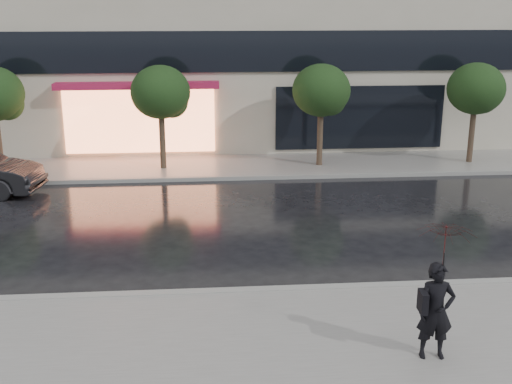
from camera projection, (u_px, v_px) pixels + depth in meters
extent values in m
plane|color=black|center=(268.00, 275.00, 15.15)|extent=(120.00, 120.00, 0.00)
cube|color=slate|center=(285.00, 343.00, 12.03)|extent=(60.00, 4.50, 0.12)
cube|color=slate|center=(242.00, 166.00, 24.92)|extent=(60.00, 3.50, 0.12)
cube|color=gray|center=(272.00, 291.00, 14.18)|extent=(60.00, 0.25, 0.14)
cube|color=gray|center=(245.00, 178.00, 23.25)|extent=(60.00, 0.25, 0.14)
cube|color=black|center=(238.00, 52.00, 25.32)|extent=(28.00, 0.12, 1.60)
cube|color=#FF8C59|center=(140.00, 121.00, 25.76)|extent=(6.00, 0.10, 2.60)
cube|color=#A11841|center=(137.00, 85.00, 25.03)|extent=(6.40, 0.70, 0.25)
cube|color=black|center=(360.00, 117.00, 26.48)|extent=(7.00, 0.10, 2.60)
sphere|color=black|center=(7.00, 104.00, 23.48)|extent=(1.20, 1.20, 1.20)
cylinder|color=#33261C|center=(163.00, 143.00, 24.15)|extent=(0.22, 0.22, 2.20)
ellipsoid|color=black|center=(160.00, 92.00, 23.61)|extent=(2.20, 2.20, 1.98)
sphere|color=black|center=(172.00, 102.00, 23.94)|extent=(1.20, 1.20, 1.20)
cylinder|color=#33261C|center=(320.00, 140.00, 24.62)|extent=(0.22, 0.22, 2.20)
ellipsoid|color=black|center=(321.00, 90.00, 24.07)|extent=(2.20, 2.20, 1.98)
sphere|color=black|center=(330.00, 100.00, 24.41)|extent=(1.20, 1.20, 1.20)
cylinder|color=#33261C|center=(471.00, 137.00, 25.08)|extent=(0.22, 0.22, 2.20)
ellipsoid|color=black|center=(476.00, 89.00, 24.54)|extent=(2.20, 2.20, 1.98)
sphere|color=black|center=(483.00, 98.00, 24.87)|extent=(1.20, 1.20, 1.20)
imported|color=black|center=(436.00, 311.00, 11.22)|extent=(0.67, 0.46, 1.78)
imported|color=#3B0A0A|center=(445.00, 249.00, 10.89)|extent=(1.04, 1.06, 0.90)
cylinder|color=black|center=(442.00, 277.00, 11.04)|extent=(0.02, 0.02, 0.89)
cube|color=black|center=(423.00, 302.00, 11.10)|extent=(0.14, 0.34, 0.38)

